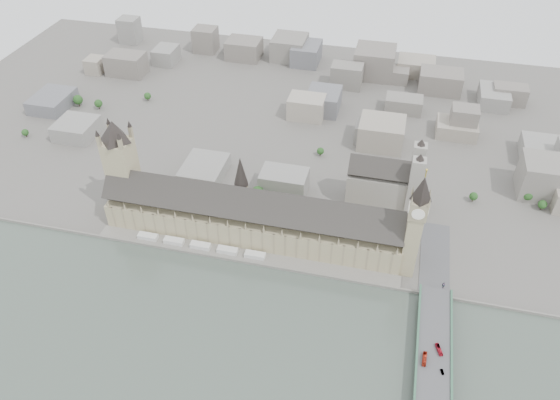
% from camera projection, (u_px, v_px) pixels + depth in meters
% --- Properties ---
extents(ground, '(900.00, 900.00, 0.00)m').
position_uv_depth(ground, '(246.00, 251.00, 481.11)').
color(ground, '#595651').
rests_on(ground, ground).
extents(embankment_wall, '(600.00, 1.50, 3.00)m').
position_uv_depth(embankment_wall, '(241.00, 262.00, 468.89)').
color(embankment_wall, slate).
rests_on(embankment_wall, ground).
extents(river_terrace, '(270.00, 15.00, 2.00)m').
position_uv_depth(river_terrace, '(244.00, 256.00, 474.84)').
color(river_terrace, slate).
rests_on(river_terrace, ground).
extents(terrace_tents, '(118.00, 7.00, 4.00)m').
position_uv_depth(terrace_tents, '(200.00, 246.00, 480.56)').
color(terrace_tents, silver).
rests_on(terrace_tents, river_terrace).
extents(palace_of_westminster, '(265.00, 40.73, 55.44)m').
position_uv_depth(palace_of_westminster, '(252.00, 217.00, 481.50)').
color(palace_of_westminster, tan).
rests_on(palace_of_westminster, ground).
extents(elizabeth_tower, '(17.00, 17.00, 107.50)m').
position_uv_depth(elizabeth_tower, '(416.00, 220.00, 425.24)').
color(elizabeth_tower, tan).
rests_on(elizabeth_tower, ground).
extents(victoria_tower, '(30.00, 30.00, 100.00)m').
position_uv_depth(victoria_tower, '(121.00, 164.00, 487.71)').
color(victoria_tower, tan).
rests_on(victoria_tower, ground).
extents(central_tower, '(13.00, 13.00, 48.00)m').
position_uv_depth(central_tower, '(241.00, 180.00, 465.69)').
color(central_tower, gray).
rests_on(central_tower, ground).
extents(westminster_bridge, '(25.00, 325.00, 10.25)m').
position_uv_depth(westminster_bridge, '(433.00, 369.00, 382.76)').
color(westminster_bridge, '#474749').
rests_on(westminster_bridge, ground).
extents(westminster_abbey, '(68.00, 36.00, 64.00)m').
position_uv_depth(westminster_abbey, '(386.00, 183.00, 516.45)').
color(westminster_abbey, gray).
rests_on(westminster_abbey, ground).
extents(city_skyline_inland, '(720.00, 360.00, 38.00)m').
position_uv_depth(city_skyline_inland, '(303.00, 99.00, 653.10)').
color(city_skyline_inland, gray).
rests_on(city_skyline_inland, ground).
extents(park_trees, '(110.00, 30.00, 15.00)m').
position_uv_depth(park_trees, '(254.00, 201.00, 523.23)').
color(park_trees, '#174017').
rests_on(park_trees, ground).
extents(red_bus_north, '(3.28, 11.74, 3.24)m').
position_uv_depth(red_bus_north, '(424.00, 359.00, 381.60)').
color(red_bus_north, '#AA2413').
rests_on(red_bus_north, westminster_bridge).
extents(red_bus_south, '(5.77, 10.40, 2.84)m').
position_uv_depth(red_bus_south, '(439.00, 349.00, 387.80)').
color(red_bus_south, red).
rests_on(red_bus_south, westminster_bridge).
extents(car_silver, '(2.88, 4.74, 1.48)m').
position_uv_depth(car_silver, '(442.00, 372.00, 374.59)').
color(car_silver, gray).
rests_on(car_silver, westminster_bridge).
extents(car_approach, '(2.70, 5.40, 1.51)m').
position_uv_depth(car_approach, '(443.00, 285.00, 435.25)').
color(car_approach, gray).
rests_on(car_approach, westminster_bridge).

